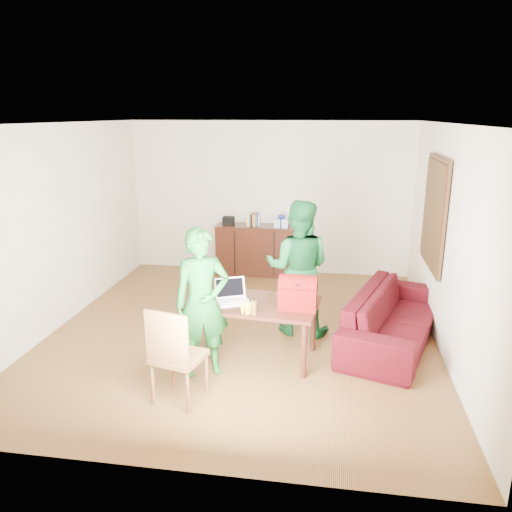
% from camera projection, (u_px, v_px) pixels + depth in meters
% --- Properties ---
extents(room, '(5.20, 5.70, 2.90)m').
position_uv_depth(room, '(244.00, 234.00, 6.45)').
color(room, '#422210').
rests_on(room, ground).
extents(table, '(1.57, 0.99, 0.70)m').
position_uv_depth(table, '(253.00, 309.00, 5.83)').
color(table, black).
rests_on(table, ground).
extents(chair, '(0.56, 0.54, 1.02)m').
position_uv_depth(chair, '(179.00, 373.00, 5.01)').
color(chair, brown).
rests_on(chair, ground).
extents(person_near, '(0.71, 0.60, 1.66)m').
position_uv_depth(person_near, '(202.00, 303.00, 5.42)').
color(person_near, '#145C1F').
rests_on(person_near, ground).
extents(person_far, '(0.91, 0.73, 1.77)m').
position_uv_depth(person_far, '(298.00, 268.00, 6.46)').
color(person_far, '#155F2A').
rests_on(person_far, ground).
extents(laptop, '(0.43, 0.38, 0.25)m').
position_uv_depth(laptop, '(233.00, 299.00, 5.78)').
color(laptop, white).
rests_on(laptop, table).
extents(bananas, '(0.18, 0.15, 0.06)m').
position_uv_depth(bananas, '(246.00, 312.00, 5.44)').
color(bananas, gold).
rests_on(bananas, table).
extents(bottle, '(0.08, 0.08, 0.19)m').
position_uv_depth(bottle, '(254.00, 306.00, 5.43)').
color(bottle, brown).
rests_on(bottle, table).
extents(red_bag, '(0.43, 0.26, 0.31)m').
position_uv_depth(red_bag, '(298.00, 296.00, 5.58)').
color(red_bag, '#680A06').
rests_on(red_bag, table).
extents(sofa, '(1.54, 2.43, 0.66)m').
position_uv_depth(sofa, '(393.00, 317.00, 6.32)').
color(sofa, '#3B0711').
rests_on(sofa, ground).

